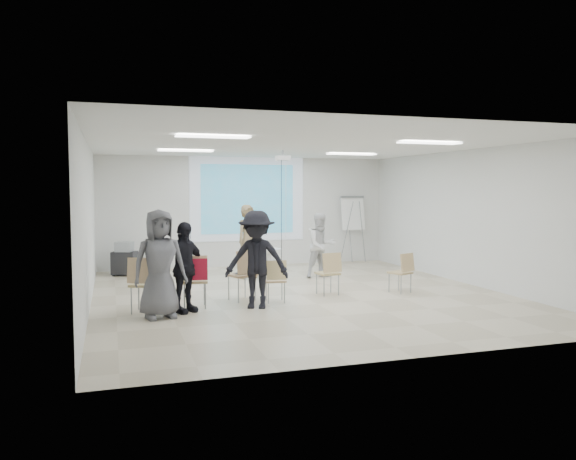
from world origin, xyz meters
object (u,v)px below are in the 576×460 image
object	(u,v)px
laptop	(242,273)
av_cart	(125,260)
chair_right_far	(403,269)
audience_outer	(160,257)
audience_left	(184,261)
audience_mid	(257,253)
chair_far_left	(144,280)
pedestal_table	(269,261)
chair_center	(276,277)
player_left	(249,237)
chair_left_inner	(244,271)
chair_left_mid	(195,277)
flipchart_easel	(353,214)
chair_right_inner	(329,270)
player_right	(321,242)

from	to	relation	value
laptop	av_cart	xyz separation A→B (m)	(-2.06, 3.91, -0.14)
chair_right_far	audience_outer	xyz separation A→B (m)	(-4.91, -0.76, 0.52)
audience_left	audience_mid	bearing A→B (deg)	-33.07
chair_far_left	audience_mid	distance (m)	2.00
laptop	audience_left	distance (m)	1.46
pedestal_table	laptop	world-z (taller)	pedestal_table
audience_mid	pedestal_table	bearing A→B (deg)	92.87
pedestal_table	chair_center	bearing A→B (deg)	-103.30
player_left	laptop	size ratio (longest dim) A/B	5.57
audience_left	av_cart	xyz separation A→B (m)	(-0.88, 4.67, -0.52)
chair_left_inner	audience_left	distance (m)	1.42
chair_left_mid	pedestal_table	bearing A→B (deg)	59.75
player_left	av_cart	xyz separation A→B (m)	(-2.82, 1.36, -0.61)
player_left	chair_right_far	distance (m)	3.84
flipchart_easel	chair_right_inner	bearing A→B (deg)	-121.20
player_right	laptop	size ratio (longest dim) A/B	4.81
audience_left	flipchart_easel	world-z (taller)	flipchart_easel
player_left	audience_left	size ratio (longest dim) A/B	1.11
audience_left	audience_outer	size ratio (longest dim) A/B	0.89
pedestal_table	chair_right_inner	world-z (taller)	chair_right_inner
chair_left_inner	flipchart_easel	bearing A→B (deg)	28.55
chair_right_inner	audience_left	bearing A→B (deg)	-172.72
audience_left	audience_outer	world-z (taller)	audience_outer
chair_left_inner	av_cart	bearing A→B (deg)	99.40
laptop	audience_outer	distance (m)	1.98
chair_left_inner	laptop	size ratio (longest dim) A/B	2.73
chair_center	chair_right_inner	world-z (taller)	chair_right_inner
chair_left_mid	chair_right_far	distance (m)	4.27
chair_center	av_cart	size ratio (longest dim) A/B	0.97
player_left	chair_center	bearing A→B (deg)	-116.82
chair_left_inner	flipchart_easel	world-z (taller)	flipchart_easel
chair_far_left	chair_right_inner	size ratio (longest dim) A/B	1.13
laptop	chair_left_inner	bearing A→B (deg)	86.56
player_left	audience_left	world-z (taller)	player_left
pedestal_table	chair_left_inner	distance (m)	2.87
audience_outer	av_cart	distance (m)	5.01
chair_center	chair_right_far	bearing A→B (deg)	10.77
laptop	flipchart_easel	size ratio (longest dim) A/B	0.19
pedestal_table	av_cart	xyz separation A→B (m)	(-3.31, 1.41, -0.02)
chair_center	player_right	bearing A→B (deg)	61.32
player_left	audience_left	distance (m)	3.84
pedestal_table	player_right	xyz separation A→B (m)	(1.20, -0.37, 0.46)
player_right	audience_left	distance (m)	4.64
player_left	player_right	xyz separation A→B (m)	(1.69, -0.43, -0.14)
audience_outer	flipchart_easel	distance (m)	8.04
chair_right_inner	flipchart_easel	world-z (taller)	flipchart_easel
chair_right_far	flipchart_easel	bearing A→B (deg)	56.32
chair_right_inner	pedestal_table	bearing A→B (deg)	95.67
pedestal_table	laptop	xyz separation A→B (m)	(-1.25, -2.49, 0.12)
laptop	flipchart_easel	distance (m)	6.21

